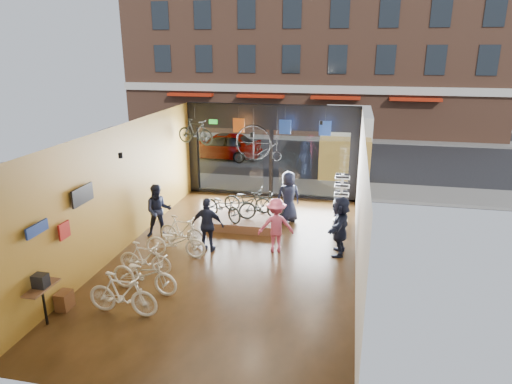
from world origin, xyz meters
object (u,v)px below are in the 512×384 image
(penny_farthing, at_px, (261,144))
(street_car, at_px, (222,145))
(customer_3, at_px, (276,225))
(customer_2, at_px, (208,225))
(floor_bike_5, at_px, (182,230))
(customer_5, at_px, (340,226))
(box_truck, at_px, (346,142))
(floor_bike_3, at_px, (145,258))
(display_bike_mid, at_px, (261,205))
(customer_1, at_px, (158,211))
(floor_bike_2, at_px, (144,274))
(display_platform, at_px, (246,220))
(customer_4, at_px, (288,197))
(hung_bike, at_px, (195,132))
(sunglasses_rack, at_px, (341,198))
(floor_bike_4, at_px, (175,242))
(display_bike_right, at_px, (248,200))
(display_bike_left, at_px, (223,206))
(floor_bike_1, at_px, (122,294))

(penny_farthing, bearing_deg, street_car, 116.17)
(customer_3, bearing_deg, customer_2, -2.60)
(street_car, height_order, customer_3, customer_3)
(floor_bike_5, distance_m, customer_5, 4.89)
(street_car, height_order, floor_bike_5, street_car)
(box_truck, relative_size, floor_bike_3, 4.74)
(display_bike_mid, xyz_separation_m, customer_1, (-3.13, -1.48, 0.10))
(floor_bike_2, relative_size, customer_1, 1.05)
(display_platform, distance_m, customer_3, 2.49)
(box_truck, xyz_separation_m, floor_bike_3, (-5.09, -12.53, -0.97))
(street_car, relative_size, display_bike_mid, 2.75)
(floor_bike_2, xyz_separation_m, customer_4, (2.87, 5.63, 0.43))
(customer_4, height_order, hung_bike, hung_bike)
(customer_5, relative_size, sunglasses_rack, 1.03)
(floor_bike_4, xyz_separation_m, customer_1, (-1.10, 1.38, 0.40))
(customer_2, bearing_deg, display_bike_right, -100.21)
(display_bike_mid, bearing_deg, display_bike_left, 83.24)
(floor_bike_2, xyz_separation_m, penny_farthing, (1.63, 6.87, 2.01))
(floor_bike_2, height_order, display_bike_mid, display_bike_mid)
(floor_bike_3, xyz_separation_m, customer_2, (1.25, 1.75, 0.39))
(floor_bike_4, xyz_separation_m, penny_farthing, (1.60, 4.80, 2.02))
(floor_bike_5, height_order, display_bike_mid, display_bike_mid)
(customer_4, xyz_separation_m, penny_farthing, (-1.24, 1.23, 1.58))
(floor_bike_2, bearing_deg, sunglasses_rack, -31.11)
(display_bike_left, height_order, hung_bike, hung_bike)
(box_truck, distance_m, display_platform, 9.10)
(floor_bike_1, xyz_separation_m, customer_3, (2.90, 4.13, 0.32))
(customer_1, bearing_deg, display_platform, 5.90)
(customer_3, relative_size, customer_4, 0.92)
(customer_5, bearing_deg, display_bike_left, -104.16)
(customer_5, bearing_deg, floor_bike_3, -60.93)
(display_platform, distance_m, customer_2, 2.54)
(customer_4, distance_m, customer_5, 3.02)
(display_bike_mid, height_order, customer_3, customer_3)
(box_truck, relative_size, display_bike_right, 4.16)
(customer_3, xyz_separation_m, customer_5, (1.88, 0.20, 0.07))
(penny_farthing, bearing_deg, floor_bike_5, -114.06)
(hung_bike, bearing_deg, street_car, 26.56)
(floor_bike_1, height_order, floor_bike_5, floor_bike_1)
(floor_bike_4, height_order, display_bike_mid, display_bike_mid)
(floor_bike_1, height_order, customer_2, customer_2)
(customer_1, relative_size, customer_3, 1.05)
(customer_2, bearing_deg, box_truck, -108.04)
(display_bike_mid, relative_size, customer_1, 0.91)
(customer_2, relative_size, sunglasses_rack, 0.96)
(display_bike_right, distance_m, customer_4, 1.46)
(customer_1, distance_m, hung_bike, 3.80)
(floor_bike_5, xyz_separation_m, penny_farthing, (1.75, 3.91, 2.03))
(floor_bike_2, bearing_deg, display_platform, -9.14)
(customer_3, relative_size, hung_bike, 1.07)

